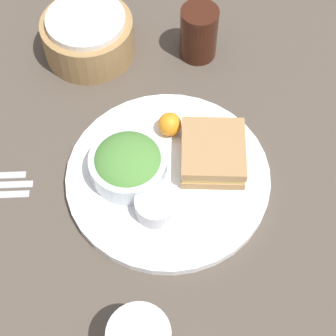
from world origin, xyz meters
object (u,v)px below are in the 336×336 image
at_px(dressing_cup, 156,206).
at_px(bread_basket, 88,36).
at_px(sandwich, 213,153).
at_px(drink_glass, 199,33).
at_px(plate, 168,177).
at_px(salad_bowl, 128,164).

height_order(dressing_cup, bread_basket, bread_basket).
relative_size(sandwich, drink_glass, 1.31).
bearing_deg(bread_basket, plate, -76.77).
bearing_deg(dressing_cup, plate, 59.64).
height_order(plate, drink_glass, drink_glass).
distance_m(sandwich, drink_glass, 0.25).
bearing_deg(plate, sandwich, 6.48).
bearing_deg(salad_bowl, sandwich, -4.60).
xyz_separation_m(plate, dressing_cup, (-0.03, -0.06, 0.02)).
height_order(sandwich, drink_glass, drink_glass).
relative_size(sandwich, bread_basket, 0.80).
relative_size(salad_bowl, drink_glass, 1.21).
bearing_deg(plate, dressing_cup, -120.36).
bearing_deg(salad_bowl, plate, -18.19).
distance_m(salad_bowl, drink_glass, 0.30).
height_order(plate, sandwich, sandwich).
distance_m(plate, drink_glass, 0.29).
xyz_separation_m(plate, salad_bowl, (-0.06, 0.02, 0.03)).
bearing_deg(sandwich, drink_glass, 79.39).
height_order(drink_glass, bread_basket, drink_glass).
distance_m(plate, salad_bowl, 0.07).
height_order(salad_bowl, dressing_cup, salad_bowl).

